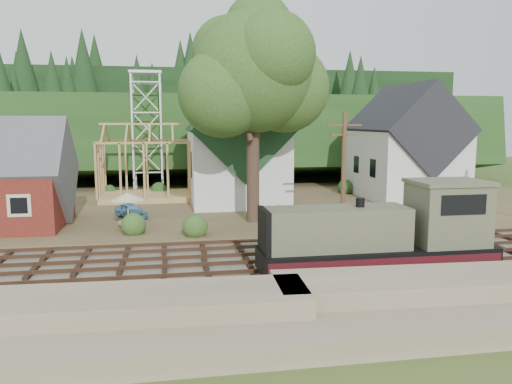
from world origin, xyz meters
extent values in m
plane|color=#384C1E|center=(0.00, 0.00, 0.00)|extent=(140.00, 140.00, 0.00)
cube|color=#7F7259|center=(0.00, -8.50, 0.00)|extent=(64.00, 5.00, 1.60)
cube|color=#726B5B|center=(0.00, 0.00, 0.08)|extent=(64.00, 11.00, 0.16)
cube|color=brown|center=(0.00, 18.00, 0.15)|extent=(64.00, 26.00, 0.30)
cube|color=#1E3F19|center=(0.00, 42.00, 0.00)|extent=(70.00, 28.96, 12.74)
cube|color=black|center=(0.00, 58.00, 0.00)|extent=(80.00, 20.00, 12.00)
cube|color=silver|center=(2.00, 20.00, 3.50)|extent=(8.00, 12.00, 6.40)
cube|color=#1B3D20|center=(2.00, 20.00, 6.70)|extent=(8.40, 12.96, 8.40)
cube|color=silver|center=(2.00, 14.00, 8.70)|extent=(2.40, 2.40, 4.00)
cone|color=#1B3D20|center=(2.00, 14.00, 12.00)|extent=(5.37, 5.37, 2.60)
cube|color=silver|center=(18.00, 19.00, 3.50)|extent=(8.00, 10.00, 6.40)
cube|color=black|center=(18.00, 19.00, 6.70)|extent=(8.40, 10.80, 8.40)
cube|color=tan|center=(-6.00, 22.00, 0.55)|extent=(8.00, 6.00, 0.50)
cube|color=tan|center=(-6.00, 22.00, 7.20)|extent=(8.00, 0.18, 0.18)
cube|color=silver|center=(-7.40, 26.60, 6.30)|extent=(0.18, 0.18, 12.00)
cube|color=silver|center=(-4.60, 26.60, 6.30)|extent=(0.18, 0.18, 12.00)
cube|color=silver|center=(-7.40, 29.40, 6.30)|extent=(0.18, 0.18, 12.00)
cube|color=silver|center=(-4.60, 29.40, 6.30)|extent=(0.18, 0.18, 12.00)
cube|color=silver|center=(-6.00, 28.00, 12.30)|extent=(3.20, 3.20, 0.25)
cylinder|color=#38281E|center=(2.00, 10.00, 4.30)|extent=(0.90, 0.90, 8.00)
sphere|color=#304C1C|center=(2.00, 10.00, 10.80)|extent=(8.40, 8.40, 8.40)
sphere|color=#304C1C|center=(4.50, 11.00, 9.80)|extent=(6.40, 6.40, 6.40)
sphere|color=#304C1C|center=(-0.20, 9.20, 9.30)|extent=(6.00, 6.00, 6.00)
cylinder|color=#4C331E|center=(7.00, 5.20, 4.00)|extent=(0.28, 0.28, 8.00)
cube|color=#4C331E|center=(7.00, 5.20, 7.20)|extent=(2.20, 0.12, 0.12)
cube|color=#4C331E|center=(7.00, 5.20, 6.60)|extent=(1.80, 0.12, 0.12)
cube|color=black|center=(5.83, -3.00, 0.32)|extent=(11.13, 2.32, 0.32)
cube|color=black|center=(5.83, -3.00, 1.02)|extent=(11.13, 2.69, 1.02)
cube|color=#4C513B|center=(3.78, -3.00, 2.50)|extent=(6.68, 2.13, 1.95)
cube|color=#4C513B|center=(9.35, -3.00, 3.02)|extent=(3.34, 2.60, 2.97)
cube|color=#4C513B|center=(9.35, -3.00, 4.55)|extent=(3.53, 2.78, 0.19)
cube|color=black|center=(9.35, -4.32, 3.66)|extent=(2.23, 0.06, 0.93)
cube|color=#3F0D13|center=(5.83, -4.36, 1.02)|extent=(11.13, 0.04, 0.65)
cube|color=#3F0D13|center=(5.83, -1.64, 1.02)|extent=(11.13, 0.04, 0.65)
cylinder|color=black|center=(4.90, -3.00, 3.57)|extent=(0.41, 0.41, 0.65)
imported|color=#5CA0C6|center=(-6.73, 12.88, 0.84)|extent=(2.85, 3.35, 1.08)
imported|color=#A9260D|center=(19.90, 17.60, 0.89)|extent=(4.60, 3.10, 1.17)
cylinder|color=silver|center=(-6.63, 8.98, 1.39)|extent=(0.10, 0.10, 2.19)
cylinder|color=tan|center=(-6.63, 8.98, 0.75)|extent=(1.39, 1.39, 0.08)
cone|color=beige|center=(-6.63, 8.98, 2.49)|extent=(2.19, 2.19, 0.50)
camera|label=1|loc=(-3.80, -24.74, 7.44)|focal=35.00mm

